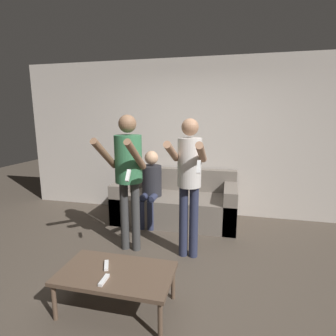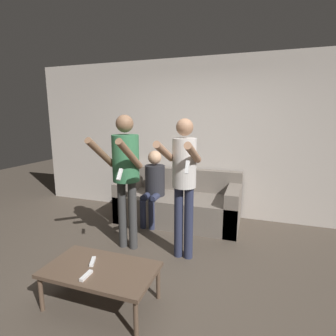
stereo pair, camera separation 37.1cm
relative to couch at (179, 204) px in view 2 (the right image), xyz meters
name	(u,v)px [view 2 (the right image)]	position (x,y,z in m)	size (l,w,h in m)	color
ground_plane	(157,277)	(0.23, -1.61, -0.29)	(14.00, 14.00, 0.00)	#4C4238
wall_back	(200,139)	(0.23, 0.48, 1.06)	(6.40, 0.06, 2.70)	beige
couch	(179,204)	(0.00, 0.00, 0.00)	(1.98, 0.90, 0.83)	slate
person_standing_left	(125,167)	(-0.38, -1.13, 0.82)	(0.46, 0.72, 1.75)	#383838
person_standing_right	(184,175)	(0.38, -1.13, 0.76)	(0.40, 0.66, 1.71)	#282D47
person_seated	(154,183)	(-0.37, -0.21, 0.37)	(0.32, 0.54, 1.19)	#282D47
coffee_table	(101,271)	(-0.11, -2.17, 0.05)	(1.02, 0.57, 0.37)	brown
remote_near	(86,276)	(-0.15, -2.33, 0.09)	(0.04, 0.15, 0.02)	white
remote_far	(93,261)	(-0.23, -2.12, 0.09)	(0.09, 0.15, 0.02)	white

